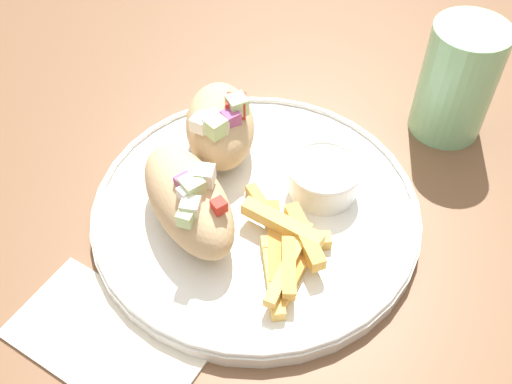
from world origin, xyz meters
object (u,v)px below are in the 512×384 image
(fries_pile, at_px, (285,248))
(pita_sandwich_near, at_px, (188,200))
(plate, at_px, (256,209))
(pita_sandwich_far, at_px, (220,125))
(water_glass, at_px, (456,86))
(sauce_ramekin, at_px, (323,177))

(fries_pile, bearing_deg, pita_sandwich_near, -160.32)
(pita_sandwich_near, xyz_separation_m, fries_pile, (0.08, 0.03, -0.02))
(plate, bearing_deg, pita_sandwich_far, 158.06)
(water_glass, bearing_deg, pita_sandwich_far, -125.10)
(pita_sandwich_far, relative_size, sauce_ramekin, 1.76)
(pita_sandwich_far, relative_size, fries_pile, 1.04)
(plate, relative_size, fries_pile, 2.62)
(fries_pile, bearing_deg, sauce_ramekin, 106.24)
(fries_pile, distance_m, water_glass, 0.25)
(plate, bearing_deg, pita_sandwich_near, -119.55)
(plate, distance_m, pita_sandwich_near, 0.07)
(fries_pile, bearing_deg, pita_sandwich_far, 157.87)
(plate, xyz_separation_m, fries_pile, (0.05, -0.02, 0.02))
(pita_sandwich_far, height_order, sauce_ramekin, pita_sandwich_far)
(fries_pile, bearing_deg, plate, 157.60)
(plate, height_order, sauce_ramekin, sauce_ramekin)
(sauce_ramekin, bearing_deg, water_glass, 79.50)
(pita_sandwich_far, height_order, fries_pile, pita_sandwich_far)
(pita_sandwich_near, relative_size, fries_pile, 1.25)
(plate, relative_size, pita_sandwich_near, 2.10)
(pita_sandwich_near, bearing_deg, pita_sandwich_far, 136.81)
(pita_sandwich_far, relative_size, water_glass, 0.99)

